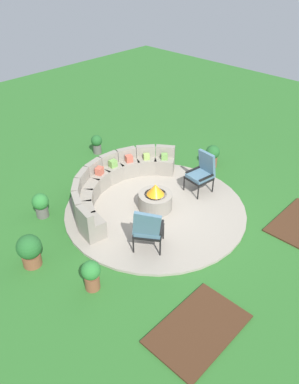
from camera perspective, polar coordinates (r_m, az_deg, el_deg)
ground_plane at (r=9.53m, az=0.87°, el=-2.70°), size 24.00×24.00×0.00m
patio_circle at (r=9.51m, az=0.87°, el=-2.56°), size 4.50×4.50×0.06m
mulch_bed_left at (r=7.10m, az=7.32°, el=-19.72°), size 1.79×1.12×0.04m
fire_pit at (r=9.34m, az=0.89°, el=-1.08°), size 0.84×0.84×0.70m
curved_stone_bench at (r=9.95m, az=-5.58°, el=1.43°), size 3.79×1.99×0.76m
lounge_chair_front_left at (r=8.00m, az=-0.23°, el=-5.46°), size 0.83×0.86×1.12m
lounge_chair_front_right at (r=9.95m, az=7.92°, el=3.03°), size 0.69×0.64×1.10m
potted_plant_0 at (r=12.02m, az=-7.93°, el=7.28°), size 0.35×0.35×0.61m
potted_plant_1 at (r=9.49m, az=-16.03°, el=-1.78°), size 0.40×0.40×0.64m
potted_plant_2 at (r=8.19m, az=-17.58°, el=-8.28°), size 0.52×0.52×0.75m
potted_plant_3 at (r=11.28m, az=9.46°, el=5.50°), size 0.41×0.41×0.69m
potted_plant_4 at (r=7.47m, az=-8.74°, el=-12.12°), size 0.38×0.38×0.67m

